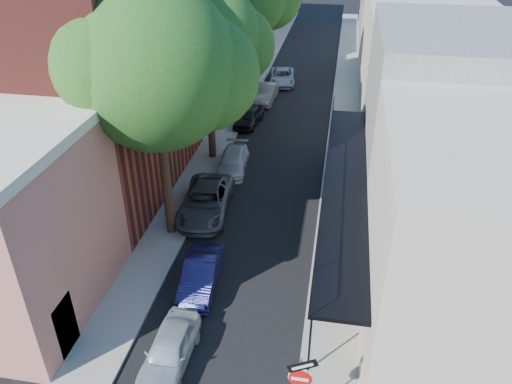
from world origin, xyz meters
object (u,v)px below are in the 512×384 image
at_px(parked_car_a, 170,349).
at_px(parked_car_g, 282,77).
at_px(oak_near, 167,69).
at_px(parked_car_f, 266,93).
at_px(sign_post, 300,381).
at_px(oak_mid, 215,41).
at_px(parked_car_d, 233,161).
at_px(parked_car_b, 201,274).
at_px(parked_car_e, 249,117).
at_px(parked_car_c, 206,201).

xyz_separation_m(parked_car_a, parked_car_g, (0.00, 29.96, -0.01)).
relative_size(oak_near, parked_car_f, 2.90).
relative_size(sign_post, oak_mid, 0.29).
bearing_deg(oak_mid, parked_car_g, 81.99).
bearing_deg(parked_car_f, parked_car_a, -86.10).
bearing_deg(parked_car_d, sign_post, -75.15).
xyz_separation_m(oak_mid, parked_car_d, (1.19, -1.52, -6.49)).
xyz_separation_m(oak_near, parked_car_d, (1.14, 6.45, -7.31)).
distance_m(sign_post, parked_car_b, 7.37).
xyz_separation_m(oak_near, parked_car_g, (1.97, 22.32, -7.27)).
height_order(parked_car_f, parked_car_g, parked_car_f).
bearing_deg(oak_mid, parked_car_a, -82.63).
bearing_deg(parked_car_g, parked_car_f, -105.97).
relative_size(oak_mid, parked_car_e, 2.84).
distance_m(parked_car_d, parked_car_e, 6.67).
xyz_separation_m(parked_car_c, parked_car_d, (0.37, 4.78, -0.13)).
relative_size(parked_car_c, parked_car_g, 1.16).
distance_m(oak_near, parked_car_c, 7.41).
height_order(parked_car_b, parked_car_g, parked_car_b).
xyz_separation_m(parked_car_a, parked_car_e, (-1.16, 20.76, 0.00)).
relative_size(oak_near, parked_car_c, 2.26).
bearing_deg(parked_car_c, parked_car_f, 84.33).
bearing_deg(parked_car_g, oak_mid, -104.82).
bearing_deg(parked_car_d, parked_car_c, -98.47).
bearing_deg(parked_car_d, parked_car_a, -90.67).
xyz_separation_m(parked_car_f, parked_car_g, (0.72, 4.44, -0.04)).
bearing_deg(parked_car_d, oak_mid, 124.02).
xyz_separation_m(oak_mid, parked_car_g, (2.02, 14.35, -6.45)).
height_order(sign_post, parked_car_d, sign_post).
bearing_deg(parked_car_e, parked_car_f, 91.63).
bearing_deg(parked_car_d, parked_car_e, 88.79).
bearing_deg(parked_car_c, oak_near, -118.62).
relative_size(sign_post, parked_car_a, 0.84).
distance_m(sign_post, oak_mid, 19.14).
bearing_deg(parked_car_b, parked_car_c, 98.33).
xyz_separation_m(parked_car_a, parked_car_d, (-0.83, 14.10, -0.04)).
relative_size(parked_car_a, parked_car_g, 0.82).
relative_size(sign_post, parked_car_b, 0.80).
bearing_deg(parked_car_g, parked_car_a, -96.81).
bearing_deg(parked_car_b, sign_post, -55.22).
bearing_deg(sign_post, parked_car_b, 129.10).
distance_m(oak_mid, parked_car_f, 11.87).
height_order(sign_post, oak_near, oak_near).
height_order(parked_car_e, parked_car_g, parked_car_e).
bearing_deg(oak_mid, parked_car_d, -51.94).
relative_size(parked_car_e, parked_car_f, 0.91).
relative_size(parked_car_b, parked_car_d, 0.96).
relative_size(oak_near, parked_car_d, 2.92).
xyz_separation_m(parked_car_b, parked_car_f, (-0.72, 21.56, 0.03)).
relative_size(oak_mid, parked_car_f, 2.59).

